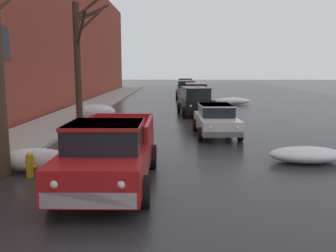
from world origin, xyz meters
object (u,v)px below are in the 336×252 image
object	(u,v)px
pickup_truck_red_approaching_near_lane	(110,153)
suv_grey_queued_behind_truck	(186,89)
suv_red_parked_far_down_block	(196,93)
suv_black_parked_kerbside_mid	(195,100)
bare_tree_mid_block	(80,57)
suv_darkblue_at_far_intersection	(185,85)
sedan_white_parked_kerbside_close	(216,119)
fire_hydrant	(30,165)

from	to	relation	value
pickup_truck_red_approaching_near_lane	suv_grey_queued_behind_truck	bearing A→B (deg)	84.02
suv_red_parked_far_down_block	suv_black_parked_kerbside_mid	bearing A→B (deg)	-93.86
bare_tree_mid_block	suv_red_parked_far_down_block	distance (m)	13.87
suv_darkblue_at_far_intersection	pickup_truck_red_approaching_near_lane	bearing A→B (deg)	-95.07
suv_black_parked_kerbside_mid	suv_grey_queued_behind_truck	size ratio (longest dim) A/B	1.00
sedan_white_parked_kerbside_close	bare_tree_mid_block	bearing A→B (deg)	163.70
suv_black_parked_kerbside_mid	suv_grey_queued_behind_truck	xyz separation A→B (m)	(-0.11, 13.57, 0.00)
pickup_truck_red_approaching_near_lane	fire_hydrant	distance (m)	2.56
bare_tree_mid_block	fire_hydrant	xyz separation A→B (m)	(0.60, -8.48, -3.22)
suv_darkblue_at_far_intersection	suv_grey_queued_behind_truck	bearing A→B (deg)	-91.62
bare_tree_mid_block	suv_red_parked_far_down_block	world-z (taller)	bare_tree_mid_block
suv_darkblue_at_far_intersection	fire_hydrant	distance (m)	35.54
suv_black_parked_kerbside_mid	suv_red_parked_far_down_block	bearing A→B (deg)	86.14
suv_red_parked_far_down_block	suv_grey_queued_behind_truck	world-z (taller)	same
pickup_truck_red_approaching_near_lane	suv_darkblue_at_far_intersection	bearing A→B (deg)	84.93
suv_red_parked_far_down_block	suv_grey_queued_behind_truck	distance (m)	7.13
sedan_white_parked_kerbside_close	suv_grey_queued_behind_truck	bearing A→B (deg)	91.66
pickup_truck_red_approaching_near_lane	suv_red_parked_far_down_block	world-z (taller)	suv_red_parked_far_down_block
bare_tree_mid_block	sedan_white_parked_kerbside_close	size ratio (longest dim) A/B	1.66
sedan_white_parked_kerbside_close	suv_grey_queued_behind_truck	size ratio (longest dim) A/B	0.93
sedan_white_parked_kerbside_close	fire_hydrant	size ratio (longest dim) A/B	5.88
bare_tree_mid_block	pickup_truck_red_approaching_near_lane	distance (m)	10.06
pickup_truck_red_approaching_near_lane	sedan_white_parked_kerbside_close	bearing A→B (deg)	63.91
fire_hydrant	suv_black_parked_kerbside_mid	bearing A→B (deg)	68.62
sedan_white_parked_kerbside_close	fire_hydrant	world-z (taller)	sedan_white_parked_kerbside_close
fire_hydrant	bare_tree_mid_block	bearing A→B (deg)	94.03
suv_grey_queued_behind_truck	fire_hydrant	size ratio (longest dim) A/B	6.30
suv_red_parked_far_down_block	suv_grey_queued_behind_truck	bearing A→B (deg)	94.43
bare_tree_mid_block	suv_darkblue_at_far_intersection	size ratio (longest dim) A/B	1.44
suv_red_parked_far_down_block	sedan_white_parked_kerbside_close	bearing A→B (deg)	-89.76
sedan_white_parked_kerbside_close	suv_red_parked_far_down_block	size ratio (longest dim) A/B	0.95
sedan_white_parked_kerbside_close	suv_red_parked_far_down_block	distance (m)	13.89
fire_hydrant	suv_grey_queued_behind_truck	bearing A→B (deg)	78.99
sedan_white_parked_kerbside_close	fire_hydrant	bearing A→B (deg)	-132.31
suv_darkblue_at_far_intersection	fire_hydrant	size ratio (longest dim) A/B	6.78
suv_grey_queued_behind_truck	pickup_truck_red_approaching_near_lane	bearing A→B (deg)	-95.98
pickup_truck_red_approaching_near_lane	suv_red_parked_far_down_block	xyz separation A→B (m)	(3.52, 21.19, 0.11)
suv_darkblue_at_far_intersection	sedan_white_parked_kerbside_close	bearing A→B (deg)	-89.21
sedan_white_parked_kerbside_close	suv_black_parked_kerbside_mid	bearing A→B (deg)	93.81
suv_red_parked_far_down_block	fire_hydrant	size ratio (longest dim) A/B	6.19
suv_black_parked_kerbside_mid	suv_red_parked_far_down_block	distance (m)	6.48
suv_grey_queued_behind_truck	suv_red_parked_far_down_block	bearing A→B (deg)	-85.57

